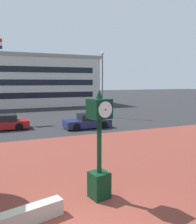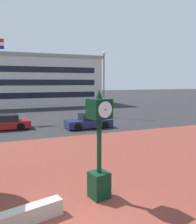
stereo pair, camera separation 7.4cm
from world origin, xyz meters
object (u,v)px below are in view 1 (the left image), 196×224
Objects in this scene: car_street_near at (88,122)px; street_lamp_post at (102,78)px; car_street_far at (2,123)px; street_clock at (99,148)px; civic_building at (13,81)px.

street_lamp_post is (3.82, 5.36, 3.94)m from car_street_near.
car_street_near is at bearing -105.73° from car_street_far.
street_clock is at bearing -114.27° from street_lamp_post.
car_street_far is at bearing 73.76° from car_street_near.
street_clock is 36.04m from civic_building.
street_lamp_post reaches higher than street_clock.
street_clock reaches higher than car_street_far.
civic_building is at bearing 115.07° from street_lamp_post.
car_street_far is (-2.96, 14.28, -1.24)m from street_clock.
car_street_near is 24.43m from civic_building.
car_street_near is 0.55× the size of street_lamp_post.
civic_building is 3.78× the size of street_lamp_post.
civic_building reaches higher than street_clock.
street_clock is 0.94× the size of car_street_near.
street_lamp_post is (10.91, 3.35, 3.94)m from car_street_far.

